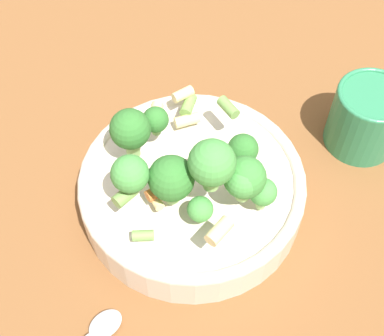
{
  "coord_description": "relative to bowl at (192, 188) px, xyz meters",
  "views": [
    {
      "loc": [
        -0.28,
        -0.18,
        0.53
      ],
      "look_at": [
        0.0,
        0.0,
        0.07
      ],
      "focal_mm": 50.0,
      "sensor_mm": 36.0,
      "label": 1
    }
  ],
  "objects": [
    {
      "name": "bowl",
      "position": [
        0.0,
        0.0,
        0.0
      ],
      "size": [
        0.25,
        0.25,
        0.05
      ],
      "color": "beige",
      "rests_on": "ground_plane"
    },
    {
      "name": "pasta_salad",
      "position": [
        -0.01,
        -0.01,
        0.07
      ],
      "size": [
        0.19,
        0.19,
        0.09
      ],
      "color": "#8CB766",
      "rests_on": "bowl"
    },
    {
      "name": "cup",
      "position": [
        0.19,
        -0.13,
        0.02
      ],
      "size": [
        0.09,
        0.09,
        0.08
      ],
      "color": "#2D7F51",
      "rests_on": "ground_plane"
    },
    {
      "name": "ground_plane",
      "position": [
        0.0,
        0.0,
        -0.03
      ],
      "size": [
        3.0,
        3.0,
        0.0
      ],
      "primitive_type": "plane",
      "color": "brown"
    }
  ]
}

